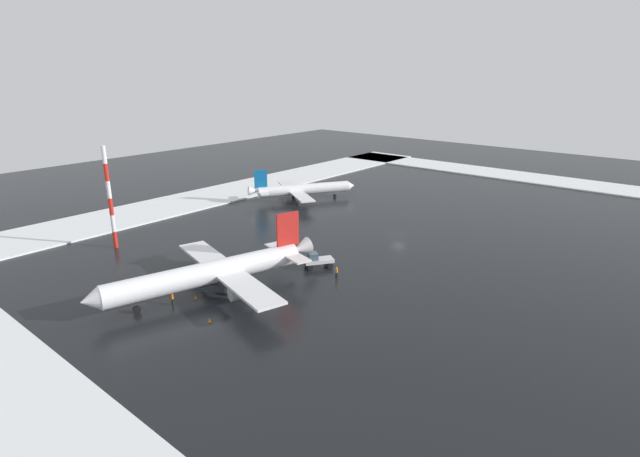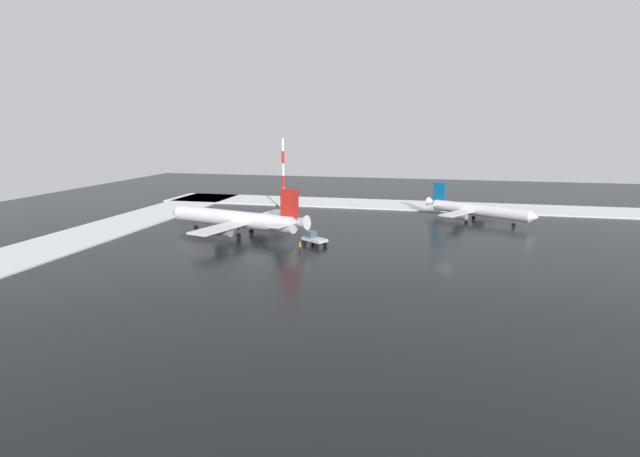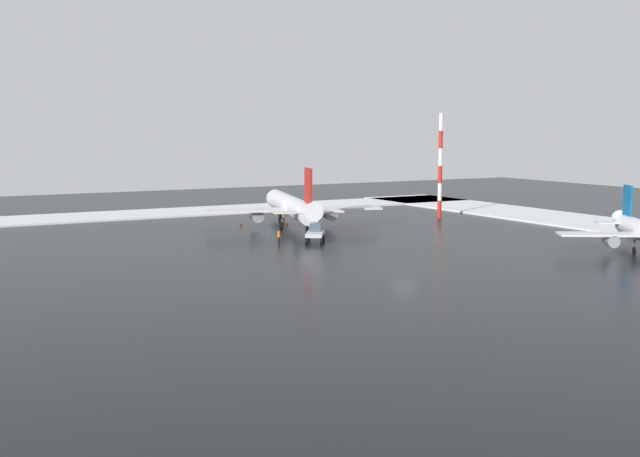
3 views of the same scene
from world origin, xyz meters
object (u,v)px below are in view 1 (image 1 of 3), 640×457
at_px(pushback_tug, 317,260).
at_px(traffic_cone_mid_line, 195,297).
at_px(airplane_distant_tail, 213,272).
at_px(ground_crew_by_nose_gear, 337,272).
at_px(airplane_parked_starboard, 301,189).
at_px(antenna_mast, 110,198).
at_px(ground_crew_beside_wing, 172,298).
at_px(traffic_cone_near_nose, 210,320).

xyz_separation_m(pushback_tug, traffic_cone_mid_line, (19.14, -5.28, -1.01)).
height_order(airplane_distant_tail, ground_crew_by_nose_gear, airplane_distant_tail).
relative_size(airplane_parked_starboard, antenna_mast, 1.33).
bearing_deg(traffic_cone_mid_line, ground_crew_beside_wing, -15.94).
bearing_deg(airplane_distant_tail, traffic_cone_near_nose, 63.69).
bearing_deg(antenna_mast, ground_crew_beside_wing, 76.31).
bearing_deg(traffic_cone_mid_line, ground_crew_by_nose_gear, 150.63).
relative_size(airplane_distant_tail, traffic_cone_near_nose, 58.49).
xyz_separation_m(ground_crew_beside_wing, antenna_mast, (-6.45, -26.49, 7.89)).
xyz_separation_m(airplane_parked_starboard, ground_crew_beside_wing, (51.70, 23.99, -1.60)).
distance_m(pushback_tug, ground_crew_by_nose_gear, 4.98).
relative_size(ground_crew_beside_wing, traffic_cone_mid_line, 3.11).
xyz_separation_m(airplane_distant_tail, traffic_cone_near_nose, (5.52, 6.16, -2.94)).
bearing_deg(airplane_parked_starboard, pushback_tug, -103.06).
xyz_separation_m(pushback_tug, antenna_mast, (15.70, -32.63, 7.58)).
bearing_deg(ground_crew_by_nose_gear, traffic_cone_near_nose, 143.30).
bearing_deg(airplane_distant_tail, airplane_parked_starboard, -135.60).
relative_size(traffic_cone_near_nose, traffic_cone_mid_line, 1.00).
relative_size(airplane_distant_tail, ground_crew_by_nose_gear, 18.81).
height_order(airplane_parked_starboard, traffic_cone_near_nose, airplane_parked_starboard).
bearing_deg(ground_crew_beside_wing, ground_crew_by_nose_gear, -18.29).
height_order(antenna_mast, traffic_cone_near_nose, antenna_mast).
height_order(airplane_parked_starboard, ground_crew_by_nose_gear, airplane_parked_starboard).
distance_m(ground_crew_by_nose_gear, antenna_mast, 40.95).
bearing_deg(ground_crew_beside_wing, airplane_distant_tail, -4.23).
distance_m(airplane_parked_starboard, pushback_tug, 42.22).
xyz_separation_m(airplane_distant_tail, pushback_tug, (-16.44, 4.76, -1.93)).
bearing_deg(traffic_cone_near_nose, traffic_cone_mid_line, -112.81).
relative_size(airplane_distant_tail, airplane_parked_starboard, 1.37).
relative_size(airplane_parked_starboard, ground_crew_beside_wing, 13.74).
bearing_deg(traffic_cone_near_nose, ground_crew_by_nose_gear, 170.62).
relative_size(pushback_tug, traffic_cone_near_nose, 9.18).
bearing_deg(traffic_cone_near_nose, ground_crew_beside_wing, -88.45).
bearing_deg(ground_crew_by_nose_gear, traffic_cone_mid_line, 123.31).
bearing_deg(antenna_mast, airplane_parked_starboard, 176.84).
distance_m(ground_crew_beside_wing, traffic_cone_mid_line, 3.21).
height_order(pushback_tug, ground_crew_beside_wing, pushback_tug).
height_order(pushback_tug, traffic_cone_mid_line, pushback_tug).
height_order(ground_crew_by_nose_gear, antenna_mast, antenna_mast).
distance_m(airplane_distant_tail, pushback_tug, 17.22).
distance_m(airplane_parked_starboard, ground_crew_by_nose_gear, 46.57).
relative_size(ground_crew_by_nose_gear, antenna_mast, 0.10).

